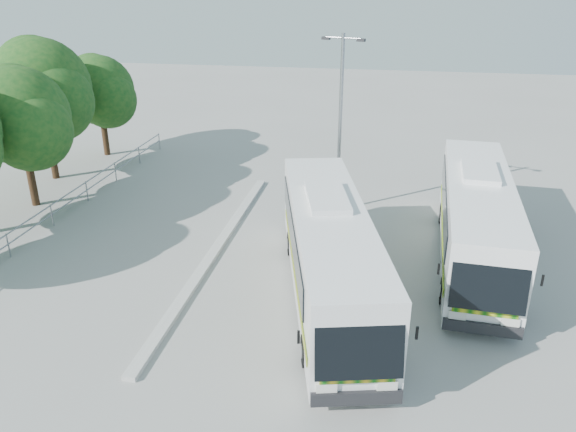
% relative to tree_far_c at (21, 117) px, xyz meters
% --- Properties ---
extents(ground, '(100.00, 100.00, 0.00)m').
position_rel_tree_far_c_xyz_m(ground, '(12.12, -5.10, -4.26)').
color(ground, '#979792').
rests_on(ground, ground).
extents(kerb_divider, '(0.40, 16.00, 0.15)m').
position_rel_tree_far_c_xyz_m(kerb_divider, '(9.82, -3.10, -4.18)').
color(kerb_divider, '#B2B2AD').
rests_on(kerb_divider, ground).
extents(railing, '(0.06, 22.00, 1.00)m').
position_rel_tree_far_c_xyz_m(railing, '(2.12, -1.10, -3.52)').
color(railing, gray).
rests_on(railing, ground).
extents(tree_far_c, '(4.97, 4.69, 6.49)m').
position_rel_tree_far_c_xyz_m(tree_far_c, '(0.00, 0.00, 0.00)').
color(tree_far_c, '#382314').
rests_on(tree_far_c, ground).
extents(tree_far_d, '(5.62, 5.30, 7.33)m').
position_rel_tree_far_c_xyz_m(tree_far_d, '(-1.19, 3.70, 0.56)').
color(tree_far_d, '#382314').
rests_on(tree_far_d, ground).
extents(tree_far_e, '(4.54, 4.28, 5.92)m').
position_rel_tree_far_c_xyz_m(tree_far_e, '(-0.51, 8.20, -0.37)').
color(tree_far_e, '#382314').
rests_on(tree_far_e, ground).
extents(coach_main, '(4.91, 11.61, 3.16)m').
position_rel_tree_far_c_xyz_m(coach_main, '(14.60, -5.76, -2.52)').
color(coach_main, silver).
rests_on(coach_main, ground).
extents(coach_adjacent, '(3.00, 11.49, 3.16)m').
position_rel_tree_far_c_xyz_m(coach_adjacent, '(19.70, -1.98, -2.53)').
color(coach_adjacent, white).
rests_on(coach_adjacent, ground).
extents(lamppost, '(1.88, 0.78, 7.90)m').
position_rel_tree_far_c_xyz_m(lamppost, '(14.12, 1.95, 0.10)').
color(lamppost, '#909498').
rests_on(lamppost, ground).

